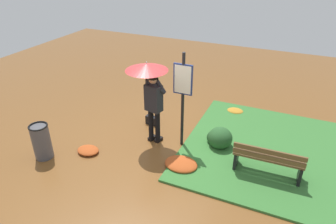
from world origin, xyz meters
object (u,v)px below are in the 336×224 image
handbag (151,120)px  park_bench (268,160)px  info_sign_post (183,90)px  person_with_umbrella (150,83)px  trash_bin (41,141)px

handbag → park_bench: bearing=163.4°
info_sign_post → handbag: 1.80m
info_sign_post → park_bench: info_sign_post is taller
handbag → park_bench: 3.28m
info_sign_post → person_with_umbrella: bearing=11.3°
park_bench → trash_bin: trash_bin is taller
info_sign_post → trash_bin: size_ratio=2.76×
person_with_umbrella → info_sign_post: (-0.74, -0.15, -0.11)m
info_sign_post → trash_bin: 3.35m
info_sign_post → trash_bin: (2.68, 1.73, -1.03)m
handbag → trash_bin: size_ratio=0.44×
trash_bin → info_sign_post: bearing=-147.1°
person_with_umbrella → trash_bin: person_with_umbrella is taller
handbag → trash_bin: (1.58, 2.29, 0.29)m
person_with_umbrella → park_bench: size_ratio=1.46×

